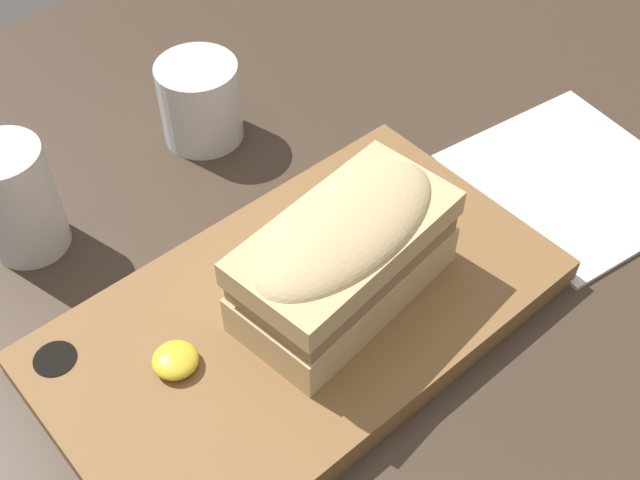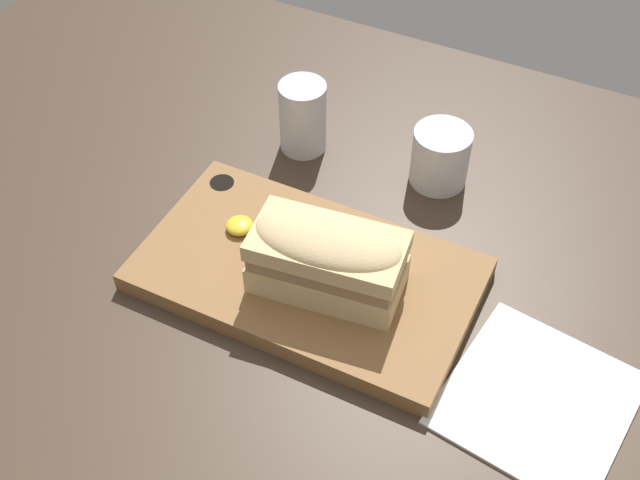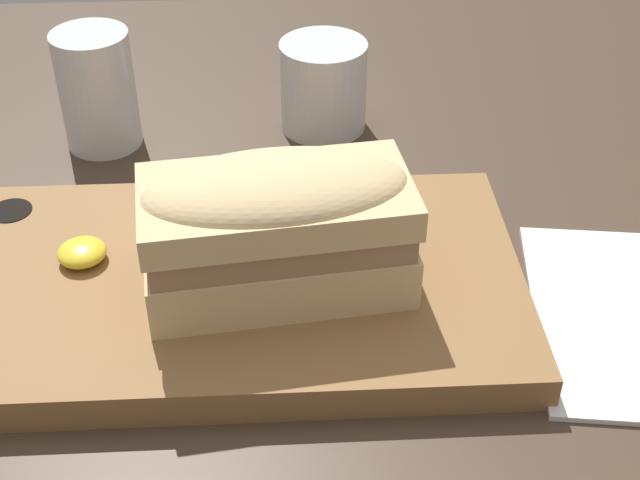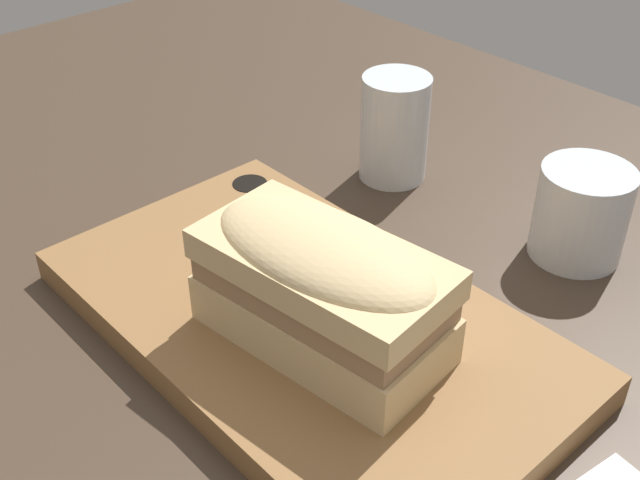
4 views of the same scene
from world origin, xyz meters
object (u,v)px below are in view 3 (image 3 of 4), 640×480
sandwich (277,223)px  water_glass (99,97)px  serving_board (231,286)px  wine_glass (323,89)px

sandwich → water_glass: 27.44cm
serving_board → water_glass: bearing=118.1°
serving_board → sandwich: (3.28, -1.14, 6.04)cm
serving_board → wine_glass: bearing=72.1°
sandwich → serving_board: bearing=160.9°
sandwich → water_glass: size_ratio=1.76×
serving_board → wine_glass: (7.60, 23.60, 2.40)cm
water_glass → wine_glass: bearing=5.5°
wine_glass → sandwich: bearing=-99.9°
sandwich → wine_glass: (4.32, 24.74, -3.64)cm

